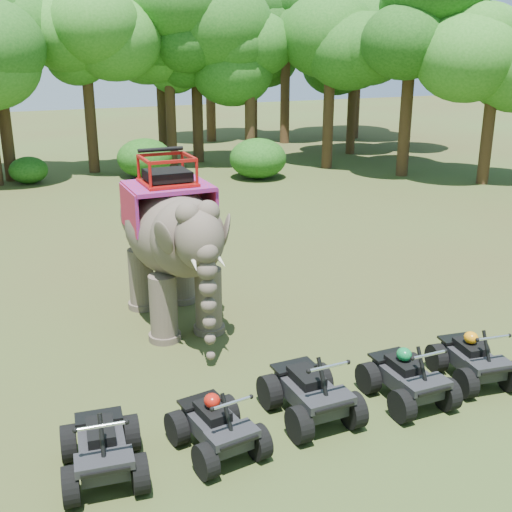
# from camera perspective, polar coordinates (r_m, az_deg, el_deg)

# --- Properties ---
(ground) EXTENTS (110.00, 110.00, 0.00)m
(ground) POSITION_cam_1_polar(r_m,az_deg,el_deg) (13.58, 2.02, -9.12)
(ground) COLOR #47381E
(ground) RESTS_ON ground
(elephant) EXTENTS (2.12, 4.76, 3.99)m
(elephant) POSITION_cam_1_polar(r_m,az_deg,el_deg) (14.83, -7.54, 1.49)
(elephant) COLOR brown
(elephant) RESTS_ON ground
(atv_0) EXTENTS (1.39, 1.79, 1.23)m
(atv_0) POSITION_cam_1_polar(r_m,az_deg,el_deg) (10.28, -13.57, -15.59)
(atv_0) COLOR black
(atv_0) RESTS_ON ground
(atv_1) EXTENTS (1.38, 1.74, 1.18)m
(atv_1) POSITION_cam_1_polar(r_m,az_deg,el_deg) (10.57, -3.53, -14.21)
(atv_1) COLOR black
(atv_1) RESTS_ON ground
(atv_2) EXTENTS (1.32, 1.79, 1.31)m
(atv_2) POSITION_cam_1_polar(r_m,az_deg,el_deg) (11.40, 4.87, -11.24)
(atv_2) COLOR black
(atv_2) RESTS_ON ground
(atv_3) EXTENTS (1.21, 1.66, 1.22)m
(atv_3) POSITION_cam_1_polar(r_m,az_deg,el_deg) (12.17, 13.35, -9.87)
(atv_3) COLOR black
(atv_3) RESTS_ON ground
(atv_4) EXTENTS (1.37, 1.74, 1.19)m
(atv_4) POSITION_cam_1_polar(r_m,az_deg,el_deg) (13.21, 18.79, -8.12)
(atv_4) COLOR black
(atv_4) RESTS_ON ground
(tree_0) EXTENTS (5.58, 5.58, 7.97)m
(tree_0) POSITION_cam_1_polar(r_m,az_deg,el_deg) (33.37, -14.68, 13.97)
(tree_0) COLOR #195114
(tree_0) RESTS_ON ground
(tree_1) EXTENTS (5.18, 5.18, 7.40)m
(tree_1) POSITION_cam_1_polar(r_m,az_deg,el_deg) (34.34, -7.66, 14.03)
(tree_1) COLOR #195114
(tree_1) RESTS_ON ground
(tree_2) EXTENTS (5.26, 5.26, 7.51)m
(tree_2) POSITION_cam_1_polar(r_m,az_deg,el_deg) (33.36, -0.55, 14.15)
(tree_2) COLOR #195114
(tree_2) RESTS_ON ground
(tree_3) EXTENTS (5.82, 5.82, 8.32)m
(tree_3) POSITION_cam_1_polar(r_m,az_deg,el_deg) (33.69, 6.54, 14.77)
(tree_3) COLOR #195114
(tree_3) RESTS_ON ground
(tree_4) EXTENTS (6.51, 6.51, 9.30)m
(tree_4) POSITION_cam_1_polar(r_m,az_deg,el_deg) (32.26, 13.40, 15.12)
(tree_4) COLOR #195114
(tree_4) RESTS_ON ground
(tree_5) EXTENTS (5.53, 5.53, 7.89)m
(tree_5) POSITION_cam_1_polar(r_m,az_deg,el_deg) (31.41, 20.21, 13.14)
(tree_5) COLOR #195114
(tree_5) RESTS_ON ground
(tree_30) EXTENTS (6.07, 6.07, 8.66)m
(tree_30) POSITION_cam_1_polar(r_m,az_deg,el_deg) (32.41, -21.75, 13.79)
(tree_30) COLOR #195114
(tree_30) RESTS_ON ground
(tree_31) EXTENTS (4.93, 4.93, 7.04)m
(tree_31) POSITION_cam_1_polar(r_m,az_deg,el_deg) (44.32, -0.22, 14.93)
(tree_31) COLOR #195114
(tree_31) RESTS_ON ground
(tree_32) EXTENTS (7.50, 7.50, 10.72)m
(tree_32) POSITION_cam_1_polar(r_m,az_deg,el_deg) (43.00, -4.14, 17.23)
(tree_32) COLOR #195114
(tree_32) RESTS_ON ground
(tree_34) EXTENTS (6.95, 6.95, 9.93)m
(tree_34) POSITION_cam_1_polar(r_m,az_deg,el_deg) (42.23, 2.64, 16.70)
(tree_34) COLOR #195114
(tree_34) RESTS_ON ground
(tree_35) EXTENTS (4.93, 4.93, 7.05)m
(tree_35) POSITION_cam_1_polar(r_m,az_deg,el_deg) (38.46, 8.58, 14.19)
(tree_35) COLOR #195114
(tree_35) RESTS_ON ground
(tree_36) EXTENTS (5.03, 5.03, 7.19)m
(tree_36) POSITION_cam_1_polar(r_m,az_deg,el_deg) (35.71, -8.40, 13.99)
(tree_36) COLOR #195114
(tree_36) RESTS_ON ground
(tree_37) EXTENTS (7.23, 7.23, 10.33)m
(tree_37) POSITION_cam_1_polar(r_m,az_deg,el_deg) (44.98, 9.00, 16.87)
(tree_37) COLOR #195114
(tree_37) RESTS_ON ground
(tree_38) EXTENTS (5.39, 5.39, 7.70)m
(tree_38) POSITION_cam_1_polar(r_m,az_deg,el_deg) (39.44, 13.40, 14.49)
(tree_38) COLOR #195114
(tree_38) RESTS_ON ground
(tree_39) EXTENTS (6.60, 6.60, 9.43)m
(tree_39) POSITION_cam_1_polar(r_m,az_deg,el_deg) (35.46, -5.33, 15.89)
(tree_39) COLOR #195114
(tree_39) RESTS_ON ground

